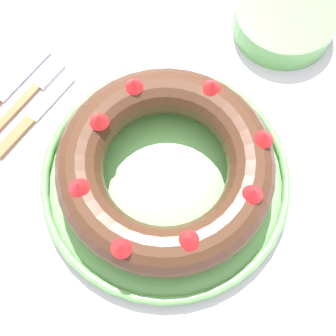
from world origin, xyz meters
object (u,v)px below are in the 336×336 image
object	(u,v)px
fork	(25,98)
side_bowl	(283,19)
cake_knife	(30,120)
serving_dish	(168,179)
bundt_cake	(168,168)

from	to	relation	value
fork	side_bowl	bearing A→B (deg)	49.01
cake_knife	side_bowl	world-z (taller)	side_bowl
serving_dish	side_bowl	bearing A→B (deg)	91.26
serving_dish	bundt_cake	size ratio (longest dim) A/B	1.20
fork	side_bowl	world-z (taller)	side_bowl
cake_knife	side_bowl	size ratio (longest dim) A/B	1.03
serving_dish	cake_knife	distance (m)	0.23
side_bowl	cake_knife	bearing A→B (deg)	-120.84
serving_dish	bundt_cake	world-z (taller)	bundt_cake
cake_knife	side_bowl	xyz separation A→B (m)	(0.22, 0.37, 0.02)
fork	side_bowl	xyz separation A→B (m)	(0.25, 0.35, 0.02)
serving_dish	fork	world-z (taller)	serving_dish
serving_dish	cake_knife	xyz separation A→B (m)	(-0.23, -0.04, -0.01)
side_bowl	fork	bearing A→B (deg)	-126.01
bundt_cake	cake_knife	world-z (taller)	bundt_cake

